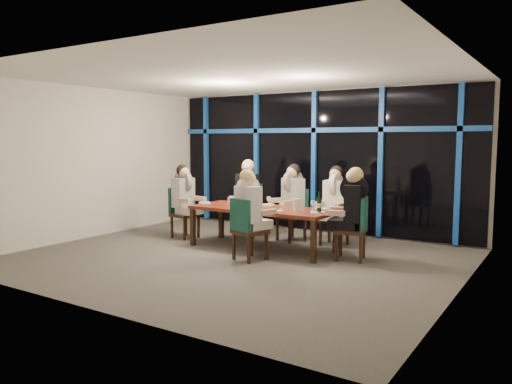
# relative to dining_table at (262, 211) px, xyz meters

# --- Properties ---
(room) EXTENTS (7.04, 7.00, 3.02)m
(room) POSITION_rel_dining_table_xyz_m (0.00, -0.80, 1.34)
(room) COLOR #56524C
(room) RESTS_ON ground
(window_wall) EXTENTS (6.86, 0.43, 2.94)m
(window_wall) POSITION_rel_dining_table_xyz_m (0.01, 2.13, 0.87)
(window_wall) COLOR black
(window_wall) RESTS_ON ground
(dining_table) EXTENTS (2.60, 1.00, 0.75)m
(dining_table) POSITION_rel_dining_table_xyz_m (0.00, 0.00, 0.00)
(dining_table) COLOR maroon
(dining_table) RESTS_ON ground
(chair_far_left) EXTENTS (0.60, 0.60, 1.07)m
(chair_far_left) POSITION_rel_dining_table_xyz_m (-0.86, 0.87, -0.09)
(chair_far_left) COLOR black
(chair_far_left) RESTS_ON ground
(chair_far_mid) EXTENTS (0.62, 0.62, 1.02)m
(chair_far_mid) POSITION_rel_dining_table_xyz_m (0.14, 0.98, -0.11)
(chair_far_mid) COLOR black
(chair_far_mid) RESTS_ON ground
(chair_far_right) EXTENTS (0.48, 0.48, 1.01)m
(chair_far_right) POSITION_rel_dining_table_xyz_m (0.97, 1.07, -0.12)
(chair_far_right) COLOR black
(chair_far_right) RESTS_ON ground
(chair_end_left) EXTENTS (0.52, 0.52, 1.01)m
(chair_end_left) POSITION_rel_dining_table_xyz_m (-1.92, 0.04, -0.12)
(chair_end_left) COLOR black
(chair_end_left) RESTS_ON ground
(chair_end_right) EXTENTS (0.57, 0.57, 1.04)m
(chair_end_right) POSITION_rel_dining_table_xyz_m (1.74, 0.11, -0.10)
(chair_end_right) COLOR black
(chair_end_right) RESTS_ON ground
(chair_near_mid) EXTENTS (0.59, 0.59, 1.02)m
(chair_near_mid) POSITION_rel_dining_table_xyz_m (0.24, -0.88, -0.11)
(chair_near_mid) COLOR black
(chair_near_mid) RESTS_ON ground
(diner_far_left) EXTENTS (0.61, 0.72, 1.04)m
(diner_far_left) POSITION_rel_dining_table_xyz_m (-0.84, 0.78, 0.34)
(diner_far_left) COLOR black
(diner_far_left) RESTS_ON ground
(diner_far_mid) EXTENTS (0.63, 0.70, 1.00)m
(diner_far_mid) POSITION_rel_dining_table_xyz_m (0.10, 0.90, 0.29)
(diner_far_mid) COLOR black
(diner_far_mid) RESTS_ON ground
(diner_far_right) EXTENTS (0.51, 0.63, 0.99)m
(diner_far_right) POSITION_rel_dining_table_xyz_m (0.97, 0.99, 0.28)
(diner_far_right) COLOR silver
(diner_far_right) RESTS_ON ground
(diner_end_left) EXTENTS (0.65, 0.53, 0.98)m
(diner_end_left) POSITION_rel_dining_table_xyz_m (-1.84, 0.03, 0.28)
(diner_end_left) COLOR black
(diner_end_left) RESTS_ON ground
(diner_end_right) EXTENTS (0.69, 0.58, 1.01)m
(diner_end_right) POSITION_rel_dining_table_xyz_m (1.65, 0.09, 0.31)
(diner_end_right) COLOR black
(diner_end_right) RESTS_ON ground
(diner_near_mid) EXTENTS (0.59, 0.69, 0.99)m
(diner_near_mid) POSITION_rel_dining_table_xyz_m (0.27, -0.80, 0.29)
(diner_near_mid) COLOR silver
(diner_near_mid) RESTS_ON ground
(plate_far_left) EXTENTS (0.24, 0.24, 0.01)m
(plate_far_left) POSITION_rel_dining_table_xyz_m (-0.70, 0.23, 0.08)
(plate_far_left) COLOR white
(plate_far_left) RESTS_ON dining_table
(plate_far_mid) EXTENTS (0.24, 0.24, 0.01)m
(plate_far_mid) POSITION_rel_dining_table_xyz_m (-0.11, 0.38, 0.08)
(plate_far_mid) COLOR white
(plate_far_mid) RESTS_ON dining_table
(plate_far_right) EXTENTS (0.24, 0.24, 0.01)m
(plate_far_right) POSITION_rel_dining_table_xyz_m (0.96, 0.42, 0.08)
(plate_far_right) COLOR white
(plate_far_right) RESTS_ON dining_table
(plate_end_left) EXTENTS (0.24, 0.24, 0.01)m
(plate_end_left) POSITION_rel_dining_table_xyz_m (-1.28, -0.03, 0.08)
(plate_end_left) COLOR white
(plate_end_left) RESTS_ON dining_table
(plate_end_right) EXTENTS (0.24, 0.24, 0.01)m
(plate_end_right) POSITION_rel_dining_table_xyz_m (1.10, -0.03, 0.08)
(plate_end_right) COLOR white
(plate_end_right) RESTS_ON dining_table
(plate_near_mid) EXTENTS (0.24, 0.24, 0.01)m
(plate_near_mid) POSITION_rel_dining_table_xyz_m (0.43, -0.26, 0.08)
(plate_near_mid) COLOR white
(plate_near_mid) RESTS_ON dining_table
(wine_bottle) EXTENTS (0.08, 0.08, 0.36)m
(wine_bottle) POSITION_rel_dining_table_xyz_m (1.14, -0.05, 0.21)
(wine_bottle) COLOR black
(wine_bottle) RESTS_ON dining_table
(water_pitcher) EXTENTS (0.14, 0.12, 0.22)m
(water_pitcher) POSITION_rel_dining_table_xyz_m (0.75, -0.10, 0.18)
(water_pitcher) COLOR silver
(water_pitcher) RESTS_ON dining_table
(tea_light) EXTENTS (0.05, 0.05, 0.03)m
(tea_light) POSITION_rel_dining_table_xyz_m (-0.17, -0.20, 0.08)
(tea_light) COLOR #F29E48
(tea_light) RESTS_ON dining_table
(wine_glass_a) EXTENTS (0.07, 0.07, 0.17)m
(wine_glass_a) POSITION_rel_dining_table_xyz_m (-0.32, -0.13, 0.19)
(wine_glass_a) COLOR silver
(wine_glass_a) RESTS_ON dining_table
(wine_glass_b) EXTENTS (0.07, 0.07, 0.18)m
(wine_glass_b) POSITION_rel_dining_table_xyz_m (0.01, 0.22, 0.20)
(wine_glass_b) COLOR silver
(wine_glass_b) RESTS_ON dining_table
(wine_glass_c) EXTENTS (0.06, 0.06, 0.16)m
(wine_glass_c) POSITION_rel_dining_table_xyz_m (0.43, -0.07, 0.18)
(wine_glass_c) COLOR silver
(wine_glass_c) RESTS_ON dining_table
(wine_glass_d) EXTENTS (0.06, 0.06, 0.16)m
(wine_glass_d) POSITION_rel_dining_table_xyz_m (-0.73, 0.05, 0.19)
(wine_glass_d) COLOR silver
(wine_glass_d) RESTS_ON dining_table
(wine_glass_e) EXTENTS (0.06, 0.06, 0.17)m
(wine_glass_e) POSITION_rel_dining_table_xyz_m (0.91, 0.19, 0.19)
(wine_glass_e) COLOR silver
(wine_glass_e) RESTS_ON dining_table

